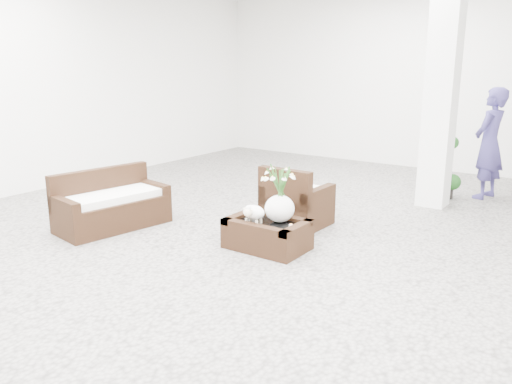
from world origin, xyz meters
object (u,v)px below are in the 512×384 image
Objects in this scene: armchair at (297,195)px; loveseat at (112,200)px; coffee_table at (267,235)px; topiary at (446,156)px.

loveseat is at bearing 39.46° from armchair.
armchair is 0.57× the size of loveseat.
coffee_table is at bearing 102.24° from armchair.
topiary is at bearing -27.43° from loveseat.
armchair is (-0.18, 0.97, 0.24)m from coffee_table.
topiary is (1.16, 2.56, 0.27)m from armchair.
coffee_table is 0.67× the size of topiary.
coffee_table is at bearing -105.37° from topiary.
armchair is at bearing 100.76° from coffee_table.
loveseat is 1.04× the size of topiary.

